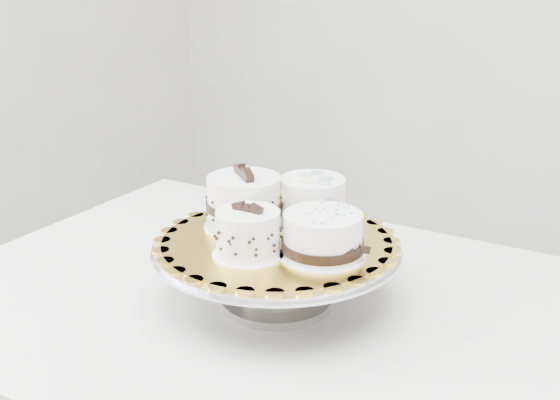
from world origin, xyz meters
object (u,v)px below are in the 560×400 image
Objects in this scene: cake_stand at (277,262)px; cake_dots at (312,201)px; cake_board at (277,241)px; cake_banded at (244,204)px; table at (299,352)px; cake_swirl at (248,234)px; cake_ribbon at (323,237)px.

cake_dots is at bearing 89.04° from cake_stand.
cake_board is at bearing 0.00° from cake_stand.
table is at bearing 37.19° from cake_banded.
cake_board reaches higher than table.
cake_board is 0.08m from cake_banded.
cake_swirl is (-0.02, -0.09, 0.22)m from table.
cake_dots is 0.12m from cake_ribbon.
cake_stand is at bearing 180.00° from cake_board.
table is 12.47× the size of cake_swirl.
cake_swirl is at bearing -113.19° from table.
cake_ribbon is (0.09, -0.09, -0.01)m from cake_dots.
cake_stand is 0.10m from cake_swirl.
cake_banded reaches higher than cake_board.
cake_swirl is at bearing -15.24° from cake_banded.
cake_board is 0.08m from cake_swirl.
cake_ribbon is (0.09, -0.01, 0.07)m from cake_stand.
cake_dots reaches higher than table.
cake_stand is 0.11m from cake_dots.
cake_banded reaches higher than cake_swirl.
table is 10.01× the size of cake_dots.
cake_banded is 1.10× the size of cake_ribbon.
table is 0.16m from cake_stand.
table is 0.19m from cake_board.
table is 3.42× the size of cake_stand.
cake_swirl reaches higher than cake_board.
cake_stand is at bearing -164.54° from cake_ribbon.
table is 0.24m from cake_swirl.
cake_board is at bearing -164.54° from cake_ribbon.
cake_board is 2.69× the size of cake_dots.
cake_ribbon is (0.09, -0.01, 0.03)m from cake_board.
cake_banded is (-0.07, 0.08, 0.01)m from cake_swirl.
cake_stand is 0.03m from cake_board.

